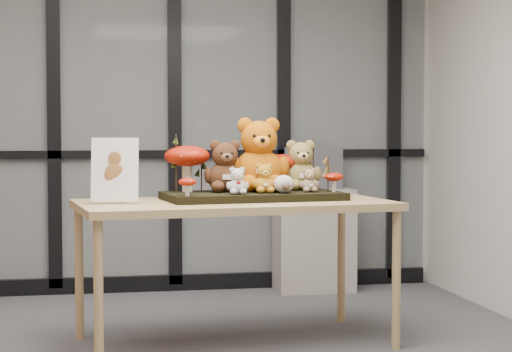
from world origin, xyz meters
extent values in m
plane|color=#BCBAB1|center=(0.00, 2.50, 1.40)|extent=(5.00, 0.00, 5.00)
plane|color=#BCBAB1|center=(0.00, -2.50, 1.40)|extent=(5.00, 0.00, 5.00)
cube|color=#2D383F|center=(0.00, 2.47, 1.40)|extent=(4.90, 0.02, 2.70)
cube|color=black|center=(0.00, 2.47, 0.06)|extent=(4.90, 0.06, 0.12)
cube|color=black|center=(0.00, 2.47, 1.05)|extent=(4.90, 0.06, 0.06)
cube|color=black|center=(-0.45, 2.47, 1.40)|extent=(0.10, 0.06, 2.70)
cube|color=black|center=(0.45, 2.47, 1.40)|extent=(0.10, 0.06, 2.70)
cube|color=black|center=(1.30, 2.47, 1.40)|extent=(0.10, 0.06, 2.70)
cube|color=black|center=(2.20, 2.47, 1.40)|extent=(0.10, 0.06, 2.70)
cube|color=tan|center=(0.60, 0.63, 0.81)|extent=(1.87, 1.10, 0.04)
cylinder|color=tan|center=(-0.18, 0.14, 0.39)|extent=(0.05, 0.05, 0.79)
cylinder|color=tan|center=(-0.27, 0.92, 0.39)|extent=(0.05, 0.05, 0.79)
cylinder|color=tan|center=(1.48, 0.34, 0.39)|extent=(0.05, 0.05, 0.79)
cylinder|color=tan|center=(1.38, 1.12, 0.39)|extent=(0.05, 0.05, 0.79)
cube|color=black|center=(0.73, 0.71, 0.85)|extent=(1.07, 0.63, 0.04)
cube|color=silver|center=(-0.07, 0.57, 0.84)|extent=(0.11, 0.07, 0.01)
cube|color=white|center=(-0.07, 0.57, 1.02)|extent=(0.27, 0.11, 0.35)
ellipsoid|color=brown|center=(-0.07, 0.56, 0.99)|extent=(0.11, 0.01, 0.13)
ellipsoid|color=brown|center=(-0.07, 0.56, 1.08)|extent=(0.07, 0.01, 0.07)
cube|color=white|center=(0.70, 0.29, 0.83)|extent=(0.10, 0.03, 0.00)
cube|color=gray|center=(1.49, 2.26, 0.39)|extent=(0.59, 0.34, 0.78)
cube|color=#4C4F54|center=(1.49, 2.28, 0.94)|extent=(0.45, 0.05, 0.32)
cube|color=black|center=(1.49, 2.26, 0.94)|extent=(0.40, 0.00, 0.26)
camera|label=1|loc=(-0.26, -4.59, 1.25)|focal=65.00mm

